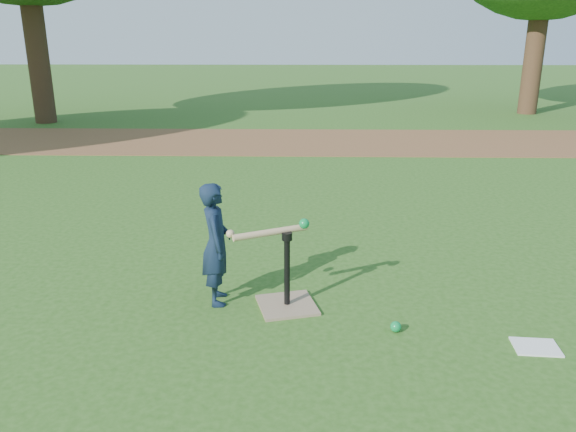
{
  "coord_description": "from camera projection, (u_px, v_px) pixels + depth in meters",
  "views": [
    {
      "loc": [
        0.32,
        -3.74,
        2.02
      ],
      "look_at": [
        0.21,
        0.54,
        0.65
      ],
      "focal_mm": 35.0,
      "sensor_mm": 36.0,
      "label": 1
    }
  ],
  "objects": [
    {
      "name": "ground",
      "position": [
        258.0,
        321.0,
        4.18
      ],
      "size": [
        80.0,
        80.0,
        0.0
      ],
      "primitive_type": "plane",
      "color": "#285116",
      "rests_on": "ground"
    },
    {
      "name": "dirt_strip",
      "position": [
        286.0,
        141.0,
        11.32
      ],
      "size": [
        24.0,
        3.0,
        0.01
      ],
      "primitive_type": "cube",
      "color": "brown",
      "rests_on": "ground"
    },
    {
      "name": "child",
      "position": [
        216.0,
        244.0,
        4.35
      ],
      "size": [
        0.28,
        0.39,
        0.97
      ],
      "primitive_type": "imported",
      "rotation": [
        0.0,
        0.0,
        1.72
      ],
      "color": "#101E32",
      "rests_on": "ground"
    },
    {
      "name": "wiffle_ball_ground",
      "position": [
        396.0,
        327.0,
        4.01
      ],
      "size": [
        0.08,
        0.08,
        0.08
      ],
      "primitive_type": "sphere",
      "color": "#0B833B",
      "rests_on": "ground"
    },
    {
      "name": "clipboard",
      "position": [
        536.0,
        347.0,
        3.82
      ],
      "size": [
        0.32,
        0.25,
        0.01
      ],
      "primitive_type": "cube",
      "rotation": [
        0.0,
        0.0,
        -0.08
      ],
      "color": "white",
      "rests_on": "ground"
    },
    {
      "name": "batting_tee",
      "position": [
        287.0,
        294.0,
        4.37
      ],
      "size": [
        0.53,
        0.53,
        0.61
      ],
      "color": "#94795D",
      "rests_on": "ground"
    },
    {
      "name": "swing_action",
      "position": [
        274.0,
        231.0,
        4.2
      ],
      "size": [
        0.62,
        0.32,
        0.13
      ],
      "color": "tan",
      "rests_on": "ground"
    }
  ]
}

